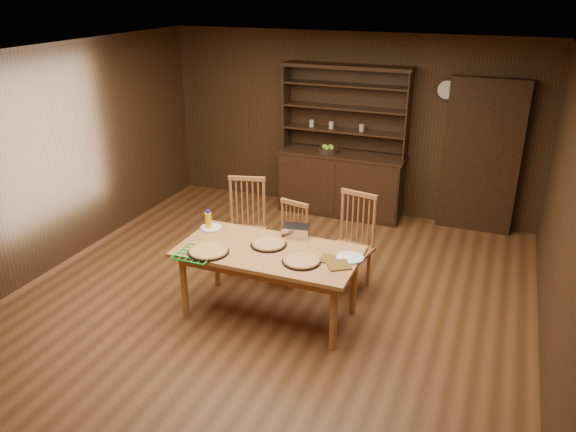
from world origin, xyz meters
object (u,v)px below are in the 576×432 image
at_px(juice_bottle, 208,220).
at_px(china_hutch, 341,175).
at_px(chair_left, 246,221).
at_px(chair_center, 290,240).
at_px(chair_right, 353,238).
at_px(dining_table, 269,257).

bearing_deg(juice_bottle, china_hutch, 75.54).
bearing_deg(chair_left, chair_center, -24.48).
bearing_deg(chair_left, juice_bottle, -117.43).
distance_m(chair_right, juice_bottle, 1.61).
relative_size(china_hutch, chair_center, 2.29).
bearing_deg(chair_center, chair_left, -176.42).
xyz_separation_m(chair_left, chair_right, (1.30, 0.02, -0.01)).
height_order(china_hutch, dining_table, china_hutch).
bearing_deg(dining_table, china_hutch, 92.23).
height_order(china_hutch, chair_left, china_hutch).
distance_m(china_hutch, chair_left, 2.14).
height_order(chair_center, juice_bottle, juice_bottle).
bearing_deg(china_hutch, dining_table, -87.77).
height_order(chair_left, chair_center, chair_left).
xyz_separation_m(chair_center, chair_right, (0.71, 0.12, 0.09)).
relative_size(chair_left, juice_bottle, 5.24).
bearing_deg(china_hutch, chair_left, -105.11).
bearing_deg(chair_right, china_hutch, 121.38).
height_order(china_hutch, juice_bottle, china_hutch).
bearing_deg(chair_center, dining_table, -71.41).
bearing_deg(chair_left, dining_table, -67.79).
relative_size(dining_table, chair_right, 1.64).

